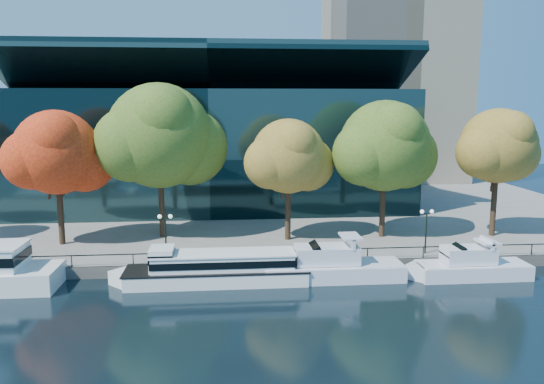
{
  "coord_description": "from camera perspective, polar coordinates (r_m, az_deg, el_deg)",
  "views": [
    {
      "loc": [
        -2.26,
        -40.32,
        14.39
      ],
      "look_at": [
        2.09,
        8.0,
        6.24
      ],
      "focal_mm": 35.0,
      "sensor_mm": 36.0,
      "label": 1
    }
  ],
  "objects": [
    {
      "name": "convention_building",
      "position": [
        72.37,
        -6.53,
        4.81
      ],
      "size": [
        50.0,
        24.57,
        21.43
      ],
      "color": "black",
      "rests_on": "ground"
    },
    {
      "name": "cruiser_near",
      "position": [
        44.3,
        5.97,
        -7.91
      ],
      "size": [
        12.75,
        3.28,
        3.69
      ],
      "color": "white",
      "rests_on": "ground"
    },
    {
      "name": "tree_2",
      "position": [
        53.55,
        -11.81,
        5.71
      ],
      "size": [
        12.95,
        10.62,
        15.41
      ],
      "color": "black",
      "rests_on": "promenade"
    },
    {
      "name": "tree_3",
      "position": [
        51.55,
        1.93,
        3.69
      ],
      "size": [
        9.09,
        7.45,
        11.95
      ],
      "color": "black",
      "rests_on": "promenade"
    },
    {
      "name": "railing",
      "position": [
        45.37,
        -2.1,
        -6.4
      ],
      "size": [
        88.2,
        0.08,
        0.99
      ],
      "color": "black",
      "rests_on": "promenade"
    },
    {
      "name": "ground",
      "position": [
        42.87,
        -1.85,
        -10.08
      ],
      "size": [
        160.0,
        160.0,
        0.0
      ],
      "primitive_type": "plane",
      "color": "black",
      "rests_on": "ground"
    },
    {
      "name": "lamp_2",
      "position": [
        49.38,
        16.28,
        -3.02
      ],
      "size": [
        1.26,
        0.36,
        4.03
      ],
      "color": "black",
      "rests_on": "promenade"
    },
    {
      "name": "cruiser_far",
      "position": [
        47.32,
        20.32,
        -7.42
      ],
      "size": [
        10.34,
        2.87,
        3.38
      ],
      "color": "white",
      "rests_on": "ground"
    },
    {
      "name": "promenade",
      "position": [
        77.98,
        -3.4,
        -0.74
      ],
      "size": [
        90.0,
        67.08,
        1.0
      ],
      "color": "slate",
      "rests_on": "ground"
    },
    {
      "name": "tour_boat",
      "position": [
        43.43,
        -6.44,
        -8.07
      ],
      "size": [
        16.09,
        3.59,
        3.05
      ],
      "color": "white",
      "rests_on": "ground"
    },
    {
      "name": "tree_5",
      "position": [
        57.65,
        23.27,
        4.41
      ],
      "size": [
        9.35,
        7.67,
        12.93
      ],
      "color": "black",
      "rests_on": "promenade"
    },
    {
      "name": "tree_4",
      "position": [
        53.81,
        12.23,
        4.66
      ],
      "size": [
        11.25,
        9.23,
        13.71
      ],
      "color": "black",
      "rests_on": "promenade"
    },
    {
      "name": "tree_1",
      "position": [
        53.58,
        -22.01,
        3.79
      ],
      "size": [
        9.91,
        8.13,
        12.81
      ],
      "color": "black",
      "rests_on": "promenade"
    },
    {
      "name": "lamp_1",
      "position": [
        46.3,
        -11.4,
        -3.65
      ],
      "size": [
        1.26,
        0.36,
        4.03
      ],
      "color": "black",
      "rests_on": "promenade"
    }
  ]
}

